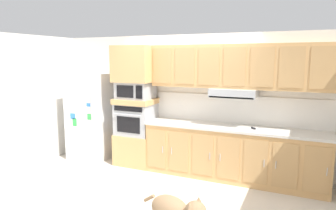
{
  "coord_description": "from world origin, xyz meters",
  "views": [
    {
      "loc": [
        1.97,
        -4.33,
        2.07
      ],
      "look_at": [
        -0.0,
        0.06,
        1.33
      ],
      "focal_mm": 32.78,
      "sensor_mm": 36.0,
      "label": 1
    }
  ],
  "objects": [
    {
      "name": "appliance_mid_shelf",
      "position": [
        -0.99,
        0.75,
        1.25
      ],
      "size": [
        0.74,
        0.62,
        0.1
      ],
      "primitive_type": "cube",
      "color": "tan",
      "rests_on": "built_in_oven"
    },
    {
      "name": "backsplash_panel",
      "position": [
        0.9,
        1.04,
        1.17
      ],
      "size": [
        3.08,
        0.02,
        0.5
      ],
      "primitive_type": "cube",
      "color": "white",
      "rests_on": "countertop_slab"
    },
    {
      "name": "appliance_upper_cabinet",
      "position": [
        -0.99,
        0.75,
        1.96
      ],
      "size": [
        0.74,
        0.62,
        0.68
      ],
      "primitive_type": "cube",
      "color": "tan",
      "rests_on": "microwave"
    },
    {
      "name": "side_panel_left",
      "position": [
        -2.8,
        0.0,
        1.25
      ],
      "size": [
        0.12,
        7.1,
        2.5
      ],
      "primitive_type": "cube",
      "color": "silver",
      "rests_on": "ground"
    },
    {
      "name": "back_kitchen_wall",
      "position": [
        0.0,
        1.11,
        1.25
      ],
      "size": [
        6.2,
        0.12,
        2.5
      ],
      "primitive_type": "cube",
      "color": "silver",
      "rests_on": "ground"
    },
    {
      "name": "lower_cabinet_run",
      "position": [
        0.9,
        0.75,
        0.44
      ],
      "size": [
        3.04,
        0.63,
        0.88
      ],
      "color": "tan",
      "rests_on": "ground"
    },
    {
      "name": "countertop_slab",
      "position": [
        0.9,
        0.75,
        0.9
      ],
      "size": [
        3.08,
        0.64,
        0.04
      ],
      "primitive_type": "cube",
      "color": "beige",
      "rests_on": "lower_cabinet_run"
    },
    {
      "name": "refrigerator",
      "position": [
        -2.04,
        0.68,
        0.88
      ],
      "size": [
        0.76,
        0.73,
        1.76
      ],
      "color": "white",
      "rests_on": "ground"
    },
    {
      "name": "ground_plane",
      "position": [
        0.0,
        0.0,
        0.0
      ],
      "size": [
        9.6,
        9.6,
        0.0
      ],
      "primitive_type": "plane",
      "color": "beige"
    },
    {
      "name": "upper_cabinet_with_hood",
      "position": [
        0.9,
        0.87,
        1.9
      ],
      "size": [
        3.04,
        0.48,
        0.88
      ],
      "color": "tan",
      "rests_on": "backsplash_panel"
    },
    {
      "name": "built_in_oven",
      "position": [
        -0.99,
        0.75,
        0.9
      ],
      "size": [
        0.7,
        0.62,
        0.6
      ],
      "color": "#A8AAAF",
      "rests_on": "oven_base_cabinet"
    },
    {
      "name": "oven_base_cabinet",
      "position": [
        -0.99,
        0.75,
        0.3
      ],
      "size": [
        0.74,
        0.62,
        0.6
      ],
      "primitive_type": "cube",
      "color": "tan",
      "rests_on": "ground"
    },
    {
      "name": "microwave",
      "position": [
        -0.99,
        0.75,
        1.46
      ],
      "size": [
        0.64,
        0.54,
        0.32
      ],
      "color": "#A8AAAF",
      "rests_on": "appliance_mid_shelf"
    },
    {
      "name": "screwdriver",
      "position": [
        1.25,
        0.72,
        0.93
      ],
      "size": [
        0.17,
        0.17,
        0.03
      ],
      "color": "black",
      "rests_on": "countertop_slab"
    }
  ]
}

